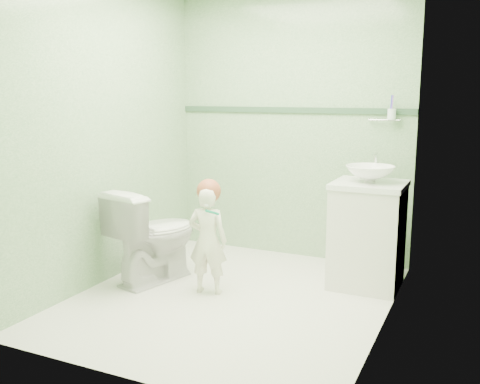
% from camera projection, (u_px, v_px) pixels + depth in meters
% --- Properties ---
extents(ground, '(2.50, 2.50, 0.00)m').
position_uv_depth(ground, '(231.00, 299.00, 3.97)').
color(ground, silver).
rests_on(ground, ground).
extents(room_shell, '(2.50, 2.54, 2.40)m').
position_uv_depth(room_shell, '(231.00, 137.00, 3.75)').
color(room_shell, '#7DAD7A').
rests_on(room_shell, ground).
extents(trim_stripe, '(2.20, 0.02, 0.05)m').
position_uv_depth(trim_stripe, '(291.00, 110.00, 4.82)').
color(trim_stripe, '#33533A').
rests_on(trim_stripe, room_shell).
extents(vanity, '(0.52, 0.50, 0.80)m').
position_uv_depth(vanity, '(367.00, 236.00, 4.17)').
color(vanity, silver).
rests_on(vanity, ground).
extents(counter, '(0.54, 0.52, 0.04)m').
position_uv_depth(counter, '(370.00, 185.00, 4.09)').
color(counter, white).
rests_on(counter, vanity).
extents(basin, '(0.37, 0.37, 0.13)m').
position_uv_depth(basin, '(370.00, 174.00, 4.08)').
color(basin, white).
rests_on(basin, counter).
extents(faucet, '(0.03, 0.13, 0.18)m').
position_uv_depth(faucet, '(375.00, 161.00, 4.23)').
color(faucet, silver).
rests_on(faucet, counter).
extents(cup_holder, '(0.26, 0.07, 0.21)m').
position_uv_depth(cup_holder, '(391.00, 114.00, 4.41)').
color(cup_holder, silver).
rests_on(cup_holder, room_shell).
extents(toilet, '(0.60, 0.83, 0.76)m').
position_uv_depth(toilet, '(154.00, 235.00, 4.30)').
color(toilet, white).
rests_on(toilet, ground).
extents(toddler, '(0.33, 0.25, 0.82)m').
position_uv_depth(toddler, '(208.00, 240.00, 4.02)').
color(toddler, '#EDE8CD').
rests_on(toddler, ground).
extents(hair_cap, '(0.18, 0.18, 0.18)m').
position_uv_depth(hair_cap, '(209.00, 191.00, 3.98)').
color(hair_cap, '#A15132').
rests_on(hair_cap, toddler).
extents(teal_toothbrush, '(0.11, 0.14, 0.08)m').
position_uv_depth(teal_toothbrush, '(212.00, 212.00, 3.84)').
color(teal_toothbrush, '#078B63').
rests_on(teal_toothbrush, toddler).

